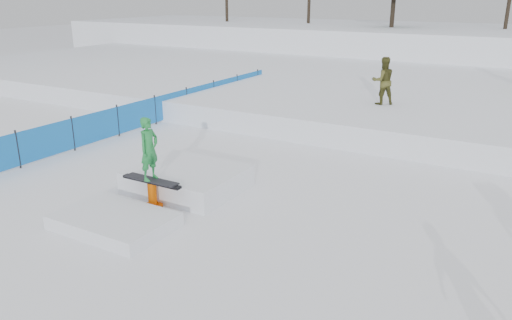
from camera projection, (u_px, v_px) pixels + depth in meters
The scene contains 6 objects.
ground at pixel (185, 234), 10.15m from camera, with size 120.00×120.00×0.00m, color white.
snow_berm at pixel (454, 46), 34.36m from camera, with size 60.00×14.00×2.40m, color white.
snow_midrise at pixel (398, 90), 23.14m from camera, with size 50.00×18.00×0.80m, color white.
safety_fence at pixel (155, 110), 18.48m from camera, with size 0.05×16.00×1.10m.
walker_olive at pixel (383, 81), 17.98m from camera, with size 0.83×0.65×1.71m, color #46451B.
jib_rail_feature at pixel (169, 187), 11.80m from camera, with size 2.60×4.40×2.11m.
Camera 1 is at (5.83, -7.18, 4.66)m, focal length 35.00 mm.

